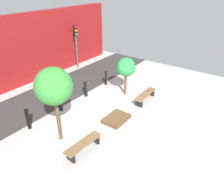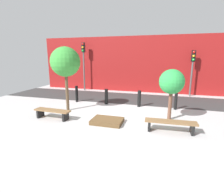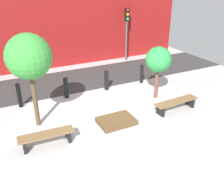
{
  "view_description": "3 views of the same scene",
  "coord_description": "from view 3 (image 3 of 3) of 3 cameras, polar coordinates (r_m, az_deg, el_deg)",
  "views": [
    {
      "loc": [
        -7.49,
        -6.17,
        6.35
      ],
      "look_at": [
        -0.37,
        -0.96,
        1.56
      ],
      "focal_mm": 35.0,
      "sensor_mm": 36.0,
      "label": 1
    },
    {
      "loc": [
        2.23,
        -7.87,
        2.87
      ],
      "look_at": [
        0.11,
        -0.59,
        1.15
      ],
      "focal_mm": 28.0,
      "sensor_mm": 36.0,
      "label": 2
    },
    {
      "loc": [
        -3.72,
        -8.06,
        4.93
      ],
      "look_at": [
        -0.17,
        -0.94,
        1.15
      ],
      "focal_mm": 40.0,
      "sensor_mm": 36.0,
      "label": 3
    }
  ],
  "objects": [
    {
      "name": "traffic_light_mid_west",
      "position": [
        16.17,
        3.41,
        15.97
      ],
      "size": [
        0.28,
        0.27,
        3.29
      ],
      "color": "#4D4D4D",
      "rests_on": "ground"
    },
    {
      "name": "ground_plane",
      "position": [
        10.15,
        -1.52,
        -3.64
      ],
      "size": [
        18.0,
        18.0,
        0.0
      ],
      "primitive_type": "plane",
      "color": "#B3B3B3"
    },
    {
      "name": "bollard_center",
      "position": [
        11.97,
        -1.29,
        3.59
      ],
      "size": [
        0.2,
        0.2,
        0.96
      ],
      "primitive_type": "cylinder",
      "color": "black",
      "rests_on": "ground"
    },
    {
      "name": "bench_right",
      "position": [
        10.44,
        14.44,
        -1.61
      ],
      "size": [
        1.96,
        0.51,
        0.44
      ],
      "rotation": [
        0.0,
        0.0,
        0.04
      ],
      "color": "black",
      "rests_on": "ground"
    },
    {
      "name": "building_facade",
      "position": [
        15.36,
        -12.5,
        14.71
      ],
      "size": [
        16.2,
        0.5,
        4.45
      ],
      "primitive_type": "cube",
      "color": "maroon",
      "rests_on": "ground"
    },
    {
      "name": "tree_behind_right_bench",
      "position": [
        10.92,
        10.56,
        8.05
      ],
      "size": [
        1.11,
        1.11,
        2.33
      ],
      "color": "brown",
      "rests_on": "ground"
    },
    {
      "name": "bollard_far_left",
      "position": [
        11.01,
        -20.45,
        0.1
      ],
      "size": [
        0.17,
        0.17,
        1.04
      ],
      "primitive_type": "cylinder",
      "color": "black",
      "rests_on": "ground"
    },
    {
      "name": "bollard_right",
      "position": [
        12.89,
        6.8,
        5.03
      ],
      "size": [
        0.17,
        0.17,
        0.95
      ],
      "primitive_type": "cylinder",
      "color": "black",
      "rests_on": "ground"
    },
    {
      "name": "bench_left",
      "position": [
        8.37,
        -14.73,
        -9.0
      ],
      "size": [
        1.79,
        0.51,
        0.44
      ],
      "rotation": [
        0.0,
        0.0,
        -0.04
      ],
      "color": "black",
      "rests_on": "ground"
    },
    {
      "name": "tree_behind_left_bench",
      "position": [
        8.68,
        -18.49,
        8.38
      ],
      "size": [
        1.54,
        1.54,
        3.37
      ],
      "color": "brown",
      "rests_on": "ground"
    },
    {
      "name": "bollard_left",
      "position": [
        11.34,
        -10.46,
        1.81
      ],
      "size": [
        0.2,
        0.2,
        0.94
      ],
      "primitive_type": "cylinder",
      "color": "black",
      "rests_on": "ground"
    },
    {
      "name": "planter_bed",
      "position": [
        9.36,
        0.99,
        -5.72
      ],
      "size": [
        1.34,
        0.97,
        0.18
      ],
      "primitive_type": "cube",
      "color": "brown",
      "rests_on": "ground"
    },
    {
      "name": "road_strip",
      "position": [
        13.43,
        -8.57,
        3.62
      ],
      "size": [
        18.0,
        3.24,
        0.01
      ],
      "primitive_type": "cube",
      "color": "#343434",
      "rests_on": "ground"
    }
  ]
}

